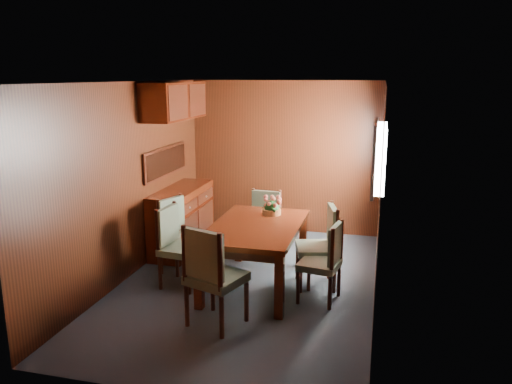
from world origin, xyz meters
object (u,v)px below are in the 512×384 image
(sideboard, at_px, (182,219))
(flower_centerpiece, at_px, (272,205))
(chair_left_near, at_px, (176,241))
(chair_right_near, at_px, (326,258))
(chair_head, at_px, (211,272))
(dining_table, at_px, (256,233))

(sideboard, height_order, flower_centerpiece, flower_centerpiece)
(chair_left_near, distance_m, flower_centerpiece, 1.26)
(flower_centerpiece, bearing_deg, chair_right_near, -42.37)
(chair_head, bearing_deg, chair_left_near, 149.33)
(chair_left_near, height_order, flower_centerpiece, flower_centerpiece)
(sideboard, distance_m, flower_centerpiece, 1.60)
(sideboard, relative_size, flower_centerpiece, 5.50)
(chair_right_near, height_order, flower_centerpiece, flower_centerpiece)
(chair_left_near, relative_size, chair_right_near, 1.07)
(chair_left_near, relative_size, flower_centerpiece, 3.85)
(chair_head, bearing_deg, sideboard, 138.61)
(sideboard, xyz_separation_m, dining_table, (1.36, -1.02, 0.21))
(dining_table, relative_size, chair_left_near, 1.67)
(dining_table, bearing_deg, chair_left_near, -167.43)
(chair_left_near, xyz_separation_m, chair_right_near, (1.78, -0.03, -0.03))
(chair_left_near, bearing_deg, chair_right_near, 95.47)
(chair_left_near, distance_m, chair_head, 1.17)
(sideboard, distance_m, chair_right_near, 2.54)
(chair_left_near, height_order, chair_right_near, chair_left_near)
(flower_centerpiece, bearing_deg, chair_left_near, -146.33)
(sideboard, distance_m, dining_table, 1.72)
(sideboard, bearing_deg, chair_right_near, -29.39)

